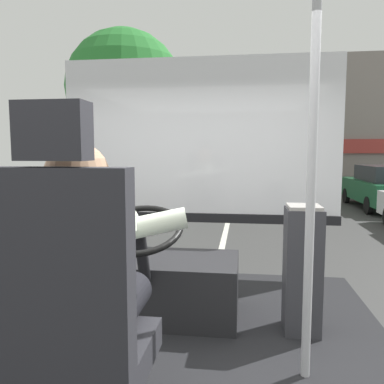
{
  "coord_description": "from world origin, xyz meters",
  "views": [
    {
      "loc": [
        0.41,
        -1.85,
        1.87
      ],
      "look_at": [
        0.04,
        0.81,
        1.58
      ],
      "focal_mm": 35.98,
      "sensor_mm": 36.0,
      "label": 1
    }
  ],
  "objects_px": {
    "handrail_pole": "(312,156)",
    "fare_box": "(302,269)",
    "bus_driver": "(87,268)",
    "driver_seat": "(74,321)",
    "steering_console": "(156,284)"
  },
  "relations": [
    {
      "from": "driver_seat",
      "to": "fare_box",
      "type": "distance_m",
      "value": 1.49
    },
    {
      "from": "steering_console",
      "to": "fare_box",
      "type": "bearing_deg",
      "value": -5.74
    },
    {
      "from": "driver_seat",
      "to": "steering_console",
      "type": "relative_size",
      "value": 1.15
    },
    {
      "from": "steering_console",
      "to": "driver_seat",
      "type": "bearing_deg",
      "value": -90.0
    },
    {
      "from": "bus_driver",
      "to": "fare_box",
      "type": "xyz_separation_m",
      "value": [
        0.94,
        1.03,
        -0.29
      ]
    },
    {
      "from": "driver_seat",
      "to": "handrail_pole",
      "type": "relative_size",
      "value": 0.58
    },
    {
      "from": "handrail_pole",
      "to": "fare_box",
      "type": "xyz_separation_m",
      "value": [
        0.05,
        0.49,
        -0.7
      ]
    },
    {
      "from": "driver_seat",
      "to": "bus_driver",
      "type": "distance_m",
      "value": 0.2
    },
    {
      "from": "handrail_pole",
      "to": "bus_driver",
      "type": "bearing_deg",
      "value": -149.28
    },
    {
      "from": "driver_seat",
      "to": "bus_driver",
      "type": "relative_size",
      "value": 1.71
    },
    {
      "from": "bus_driver",
      "to": "steering_console",
      "type": "xyz_separation_m",
      "value": [
        -0.0,
        1.12,
        -0.46
      ]
    },
    {
      "from": "bus_driver",
      "to": "steering_console",
      "type": "relative_size",
      "value": 0.67
    },
    {
      "from": "steering_console",
      "to": "fare_box",
      "type": "distance_m",
      "value": 0.96
    },
    {
      "from": "bus_driver",
      "to": "handrail_pole",
      "type": "bearing_deg",
      "value": 30.72
    },
    {
      "from": "bus_driver",
      "to": "handrail_pole",
      "type": "distance_m",
      "value": 1.12
    }
  ]
}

